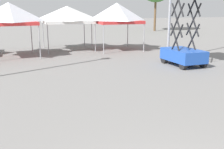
{
  "coord_description": "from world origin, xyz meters",
  "views": [
    {
      "loc": [
        -2.35,
        -2.27,
        2.92
      ],
      "look_at": [
        0.16,
        3.91,
        1.3
      ],
      "focal_mm": 43.92,
      "sensor_mm": 36.0,
      "label": 1
    }
  ],
  "objects": [
    {
      "name": "canopy_tent_far_right",
      "position": [
        5.3,
        15.67,
        2.58
      ],
      "size": [
        3.16,
        3.16,
        3.27
      ],
      "color": "#9E9EA3",
      "rests_on": "ground"
    },
    {
      "name": "canopy_tent_behind_left",
      "position": [
        2.12,
        17.11,
        2.47
      ],
      "size": [
        3.47,
        3.47,
        3.06
      ],
      "color": "#9E9EA3",
      "rests_on": "ground"
    },
    {
      "name": "canopy_tent_left_of_center",
      "position": [
        -1.76,
        15.5,
        2.6
      ],
      "size": [
        3.14,
        3.14,
        3.25
      ],
      "color": "#9E9EA3",
      "rests_on": "ground"
    },
    {
      "name": "scissor_lift",
      "position": [
        6.37,
        9.37,
        1.34
      ],
      "size": [
        1.44,
        2.32,
        4.56
      ],
      "color": "black",
      "rests_on": "ground"
    }
  ]
}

